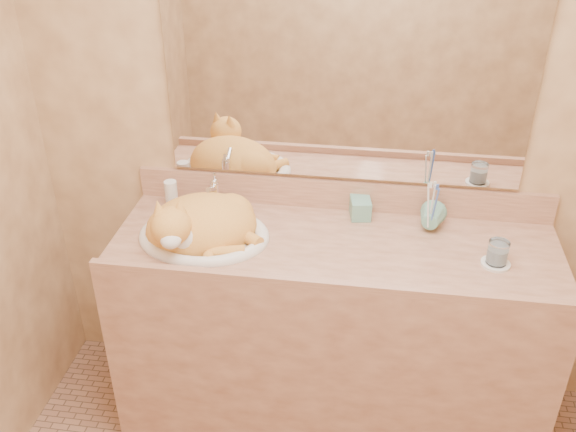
# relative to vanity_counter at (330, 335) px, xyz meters

# --- Properties ---
(wall_back) EXTENTS (2.40, 0.02, 2.50)m
(wall_back) POSITION_rel_vanity_counter_xyz_m (0.00, 0.28, 0.82)
(wall_back) COLOR #986C45
(wall_back) RESTS_ON ground
(vanity_counter) EXTENTS (1.60, 0.55, 0.85)m
(vanity_counter) POSITION_rel_vanity_counter_xyz_m (0.00, 0.00, 0.00)
(vanity_counter) COLOR brown
(vanity_counter) RESTS_ON floor
(mirror) EXTENTS (1.30, 0.02, 0.80)m
(mirror) POSITION_rel_vanity_counter_xyz_m (0.00, 0.26, 0.97)
(mirror) COLOR white
(mirror) RESTS_ON wall_back
(sink_basin) EXTENTS (0.51, 0.44, 0.15)m
(sink_basin) POSITION_rel_vanity_counter_xyz_m (-0.47, -0.02, 0.50)
(sink_basin) COLOR white
(sink_basin) RESTS_ON vanity_counter
(faucet) EXTENTS (0.05, 0.11, 0.16)m
(faucet) POSITION_rel_vanity_counter_xyz_m (-0.47, 0.16, 0.50)
(faucet) COLOR silver
(faucet) RESTS_ON vanity_counter
(cat) EXTENTS (0.51, 0.47, 0.22)m
(cat) POSITION_rel_vanity_counter_xyz_m (-0.49, -0.03, 0.49)
(cat) COLOR orange
(cat) RESTS_ON sink_basin
(soap_dispenser) EXTENTS (0.09, 0.09, 0.17)m
(soap_dispenser) POSITION_rel_vanity_counter_xyz_m (0.09, 0.16, 0.51)
(soap_dispenser) COLOR #68A694
(soap_dispenser) RESTS_ON vanity_counter
(toothbrush_cup) EXTENTS (0.12, 0.12, 0.09)m
(toothbrush_cup) POSITION_rel_vanity_counter_xyz_m (0.33, 0.12, 0.47)
(toothbrush_cup) COLOR #68A694
(toothbrush_cup) RESTS_ON vanity_counter
(toothbrushes) EXTENTS (0.04, 0.04, 0.22)m
(toothbrushes) POSITION_rel_vanity_counter_xyz_m (0.33, 0.12, 0.55)
(toothbrushes) COLOR silver
(toothbrushes) RESTS_ON toothbrush_cup
(saucer) EXTENTS (0.10, 0.10, 0.01)m
(saucer) POSITION_rel_vanity_counter_xyz_m (0.55, -0.04, 0.43)
(saucer) COLOR white
(saucer) RESTS_ON vanity_counter
(water_glass) EXTENTS (0.07, 0.07, 0.08)m
(water_glass) POSITION_rel_vanity_counter_xyz_m (0.55, -0.04, 0.48)
(water_glass) COLOR silver
(water_glass) RESTS_ON saucer
(lotion_bottle) EXTENTS (0.05, 0.05, 0.12)m
(lotion_bottle) POSITION_rel_vanity_counter_xyz_m (-0.65, 0.17, 0.48)
(lotion_bottle) COLOR silver
(lotion_bottle) RESTS_ON vanity_counter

